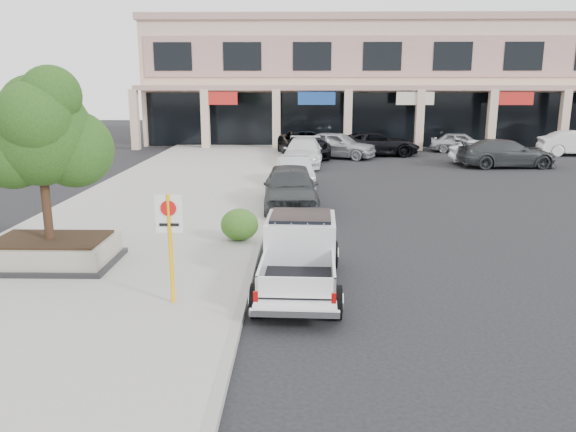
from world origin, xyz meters
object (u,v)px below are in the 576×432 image
object	(u,v)px
planter_tree	(48,134)
lot_car_e	(461,142)
curb_car_a	(290,187)
lot_car_c	(506,153)
pickup_truck	(299,256)
planter	(51,252)
curb_car_d	(303,144)
no_parking_sign	(170,234)
curb_car_c	(303,152)
lot_car_a	(337,145)
curb_car_b	(295,172)
lot_car_d	(377,144)
lot_car_b	(486,153)

from	to	relation	value
planter_tree	lot_car_e	distance (m)	30.31
curb_car_a	lot_car_c	size ratio (longest dim) A/B	0.91
pickup_truck	curb_car_a	world-z (taller)	curb_car_a
planter	curb_car_d	bearing A→B (deg)	73.82
no_parking_sign	curb_car_c	world-z (taller)	no_parking_sign
curb_car_d	curb_car_c	bearing A→B (deg)	-98.41
planter	curb_car_c	bearing A→B (deg)	70.92
pickup_truck	lot_car_e	distance (m)	28.46
planter	planter_tree	size ratio (longest dim) A/B	0.80
lot_car_a	lot_car_c	distance (m)	9.99
planter	curb_car_b	size ratio (longest dim) A/B	0.79
lot_car_d	curb_car_d	bearing A→B (deg)	100.33
curb_car_c	lot_car_a	bearing A→B (deg)	61.33
planter	curb_car_b	world-z (taller)	curb_car_b
curb_car_a	lot_car_e	distance (m)	21.20
planter	lot_car_c	world-z (taller)	lot_car_c
planter_tree	lot_car_c	size ratio (longest dim) A/B	0.74
lot_car_b	lot_car_e	xyz separation A→B (m)	(0.10, 5.61, 0.02)
pickup_truck	curb_car_d	xyz separation A→B (m)	(0.21, 23.52, 0.06)
planter	lot_car_a	xyz separation A→B (m)	(8.61, 22.03, 0.36)
pickup_truck	planter	bearing A→B (deg)	171.06
planter_tree	lot_car_d	size ratio (longest dim) A/B	0.73
planter	lot_car_a	bearing A→B (deg)	68.66
curb_car_a	pickup_truck	bearing A→B (deg)	-90.22
lot_car_c	lot_car_d	distance (m)	8.32
planter	curb_car_d	xyz separation A→B (m)	(6.47, 22.30, 0.36)
planter_tree	lot_car_a	distance (m)	23.60
lot_car_c	curb_car_c	bearing A→B (deg)	83.94
pickup_truck	curb_car_d	distance (m)	23.53
curb_car_c	lot_car_e	size ratio (longest dim) A/B	1.31
no_parking_sign	lot_car_b	xyz separation A→B (m)	(13.50, 21.90, -0.97)
curb_car_a	lot_car_e	world-z (taller)	curb_car_a
no_parking_sign	lot_car_e	distance (m)	30.70
lot_car_b	lot_car_d	size ratio (longest dim) A/B	0.74
curb_car_b	lot_car_d	bearing A→B (deg)	58.48
lot_car_a	lot_car_c	world-z (taller)	lot_car_a
curb_car_c	lot_car_b	size ratio (longest dim) A/B	1.31
curb_car_a	lot_car_c	world-z (taller)	curb_car_a
lot_car_c	curb_car_b	bearing A→B (deg)	114.20
curb_car_b	lot_car_d	size ratio (longest dim) A/B	0.74
planter_tree	lot_car_e	bearing A→B (deg)	55.52
curb_car_a	curb_car_d	distance (m)	15.21
planter	lot_car_b	distance (m)	25.90
curb_car_a	lot_car_a	world-z (taller)	curb_car_a
lot_car_a	lot_car_c	bearing A→B (deg)	-87.69
curb_car_b	curb_car_d	bearing A→B (deg)	80.63
no_parking_sign	pickup_truck	size ratio (longest dim) A/B	0.46
planter	lot_car_d	bearing A→B (deg)	64.21
curb_car_b	lot_car_b	xyz separation A→B (m)	(11.09, 7.56, -0.00)
lot_car_e	lot_car_d	bearing A→B (deg)	123.00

